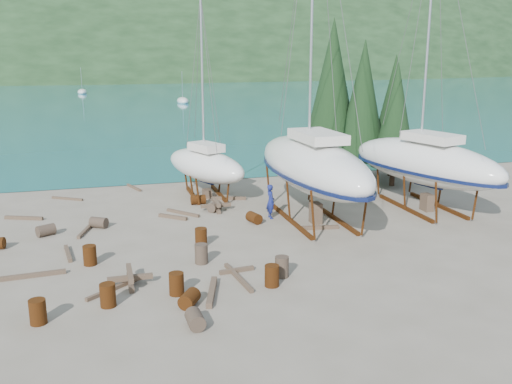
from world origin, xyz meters
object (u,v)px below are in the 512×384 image
object	(u,v)px
large_sailboat_far	(425,162)
small_sailboat_shore	(205,165)
large_sailboat_near	(313,165)
worker	(271,201)

from	to	relation	value
large_sailboat_far	small_sailboat_shore	bearing A→B (deg)	135.42
large_sailboat_near	small_sailboat_shore	distance (m)	8.43
small_sailboat_shore	worker	xyz separation A→B (m)	(2.53, -6.00, -1.09)
large_sailboat_far	small_sailboat_shore	world-z (taller)	large_sailboat_far
worker	small_sailboat_shore	bearing A→B (deg)	21.62
small_sailboat_shore	worker	size ratio (longest dim) A/B	6.45
small_sailboat_shore	worker	distance (m)	6.61
large_sailboat_near	large_sailboat_far	size ratio (longest dim) A/B	1.12
large_sailboat_far	worker	size ratio (longest dim) A/B	8.96
worker	large_sailboat_near	bearing A→B (deg)	-116.11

